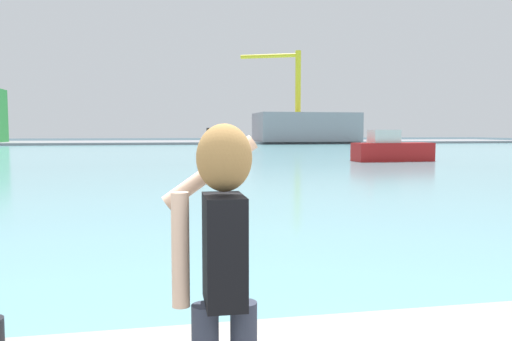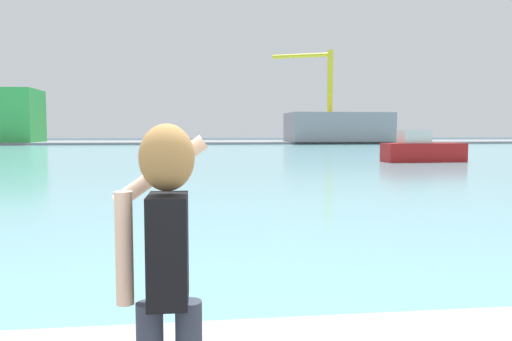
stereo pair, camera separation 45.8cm
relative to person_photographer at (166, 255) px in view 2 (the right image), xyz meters
name	(u,v)px [view 2 (the right image)]	position (x,y,z in m)	size (l,w,h in m)	color
ground_plane	(192,153)	(0.31, 49.87, -1.68)	(220.00, 220.00, 0.00)	#334751
harbor_water	(192,152)	(0.31, 51.87, -1.67)	(140.00, 100.00, 0.02)	#6BA8B2
far_shore_dock	(191,142)	(0.31, 91.87, -1.48)	(140.00, 20.00, 0.40)	gray
person_photographer	(166,255)	(0.00, 0.00, 0.00)	(0.52, 0.55, 1.74)	#2D3342
boat_moored	(422,150)	(17.13, 33.20, -0.78)	(6.07, 2.12, 2.36)	#B21919
warehouse_right	(338,127)	(26.29, 86.07, 1.26)	(17.87, 10.15, 5.07)	gray
port_crane	(323,86)	(23.61, 86.55, 8.54)	(10.26, 5.11, 16.12)	yellow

